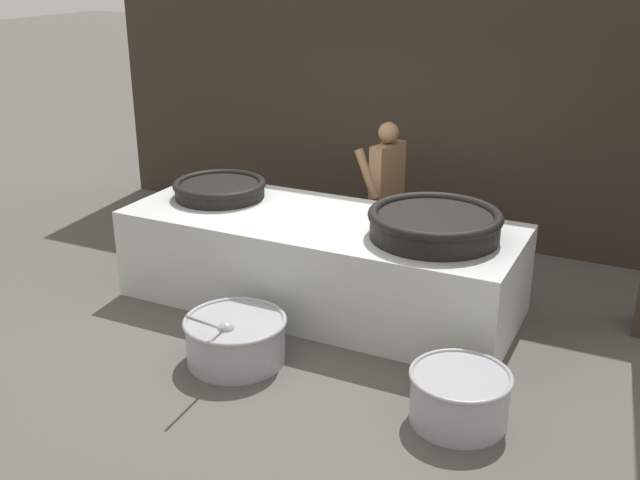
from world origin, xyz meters
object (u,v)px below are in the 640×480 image
giant_wok_near (220,188)px  cook (386,189)px  prep_bowl_vegetables (236,337)px  giant_wok_far (435,223)px  prep_bowl_meat (459,395)px

giant_wok_near → cook: (1.46, 1.12, -0.12)m
giant_wok_near → prep_bowl_vegetables: (1.11, -1.51, -0.79)m
giant_wok_near → giant_wok_far: size_ratio=0.80×
giant_wok_far → prep_bowl_vegetables: giant_wok_far is taller
giant_wok_near → giant_wok_far: bearing=-3.8°
giant_wok_far → cook: 1.62m
prep_bowl_vegetables → giant_wok_far: bearing=45.5°
giant_wok_far → prep_bowl_meat: (0.69, -1.37, -0.83)m
giant_wok_near → prep_bowl_vegetables: size_ratio=0.84×
giant_wok_near → giant_wok_far: (2.44, -0.16, 0.05)m
giant_wok_far → prep_bowl_meat: 1.75m
giant_wok_far → prep_bowl_meat: bearing=-63.3°
giant_wok_far → prep_bowl_vegetables: size_ratio=1.05×
giant_wok_near → cook: 1.85m
giant_wok_near → prep_bowl_meat: 3.57m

